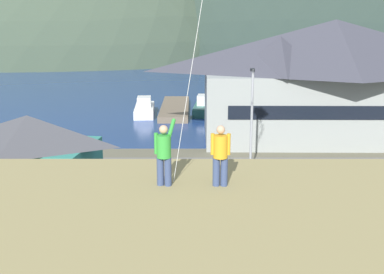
{
  "coord_description": "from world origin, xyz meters",
  "views": [
    {
      "loc": [
        1.36,
        -19.92,
        10.36
      ],
      "look_at": [
        1.36,
        9.0,
        3.22
      ],
      "focal_mm": 43.9,
      "sensor_mm": 36.0,
      "label": 1
    }
  ],
  "objects": [
    {
      "name": "person_companion",
      "position": [
        2.15,
        -7.41,
        6.79
      ],
      "size": [
        0.55,
        0.4,
        1.74
      ],
      "color": "#384770",
      "rests_on": "grassy_hill_foreground"
    },
    {
      "name": "parked_car_lone_by_shed",
      "position": [
        -2.02,
        7.07,
        1.06
      ],
      "size": [
        4.34,
        2.34,
        1.82
      ],
      "color": "navy",
      "rests_on": "parking_lot_pad"
    },
    {
      "name": "parked_car_mid_row_far",
      "position": [
        -6.99,
        0.77,
        1.06
      ],
      "size": [
        4.24,
        2.13,
        1.82
      ],
      "color": "silver",
      "rests_on": "parking_lot_pad"
    },
    {
      "name": "wharf_dock",
      "position": [
        -0.65,
        34.82,
        0.35
      ],
      "size": [
        3.2,
        14.11,
        0.7
      ],
      "color": "#70604C",
      "rests_on": "ground"
    },
    {
      "name": "storage_shed_near_lot",
      "position": [
        -8.17,
        6.58,
        2.65
      ],
      "size": [
        8.43,
        6.4,
        5.11
      ],
      "color": "#338475",
      "rests_on": "ground"
    },
    {
      "name": "ground_plane",
      "position": [
        0.0,
        0.0,
        0.0
      ],
      "size": [
        600.0,
        600.0,
        0.0
      ],
      "primitive_type": "plane",
      "color": "#66604C"
    },
    {
      "name": "person_kite_flyer",
      "position": [
        0.58,
        -7.37,
        6.81
      ],
      "size": [
        0.6,
        0.62,
        1.86
      ],
      "color": "#384770",
      "rests_on": "grassy_hill_foreground"
    },
    {
      "name": "bay_water",
      "position": [
        0.0,
        60.0,
        0.01
      ],
      "size": [
        360.0,
        84.0,
        0.03
      ],
      "primitive_type": "cube",
      "color": "navy",
      "rests_on": "ground"
    },
    {
      "name": "parking_light_pole",
      "position": [
        5.31,
        10.55,
        4.28
      ],
      "size": [
        0.24,
        0.78,
        7.29
      ],
      "color": "#ADADB2",
      "rests_on": "parking_lot_pad"
    },
    {
      "name": "parked_car_front_row_end",
      "position": [
        1.4,
        0.78,
        1.06
      ],
      "size": [
        4.25,
        2.15,
        1.82
      ],
      "color": "#9EA3A8",
      "rests_on": "parking_lot_pad"
    },
    {
      "name": "parked_car_back_row_left",
      "position": [
        9.78,
        0.77,
        1.06
      ],
      "size": [
        4.29,
        2.23,
        1.82
      ],
      "color": "#B28923",
      "rests_on": "parking_lot_pad"
    },
    {
      "name": "harbor_lodge",
      "position": [
        13.84,
        21.61,
        5.62
      ],
      "size": [
        23.98,
        11.32,
        10.54
      ],
      "color": "#999E99",
      "rests_on": "ground"
    },
    {
      "name": "parked_car_corner_spot",
      "position": [
        4.0,
        7.47,
        1.06
      ],
      "size": [
        4.3,
        2.25,
        1.82
      ],
      "color": "#236633",
      "rests_on": "parking_lot_pad"
    },
    {
      "name": "parking_lot_pad",
      "position": [
        0.0,
        5.0,
        0.05
      ],
      "size": [
        40.0,
        20.0,
        0.1
      ],
      "primitive_type": "cube",
      "color": "slate",
      "rests_on": "ground"
    },
    {
      "name": "moored_boat_outer_mooring",
      "position": [
        2.87,
        33.82,
        0.72
      ],
      "size": [
        3.03,
        7.57,
        2.16
      ],
      "color": "#23564C",
      "rests_on": "ground"
    },
    {
      "name": "far_hill_west_ridge",
      "position": [
        -45.75,
        110.64,
        0.0
      ],
      "size": [
        116.17,
        66.63,
        82.53
      ],
      "primitive_type": "ellipsoid",
      "color": "#42513D",
      "rests_on": "ground"
    },
    {
      "name": "far_hill_east_peak",
      "position": [
        38.86,
        111.75,
        0.0
      ],
      "size": [
        107.37,
        50.68,
        77.0
      ],
      "primitive_type": "ellipsoid",
      "color": "#2D3D33",
      "rests_on": "ground"
    },
    {
      "name": "moored_boat_wharfside",
      "position": [
        -4.04,
        32.56,
        0.72
      ],
      "size": [
        2.52,
        6.76,
        2.16
      ],
      "color": "silver",
      "rests_on": "ground"
    }
  ]
}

